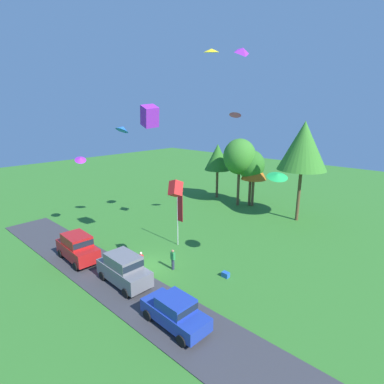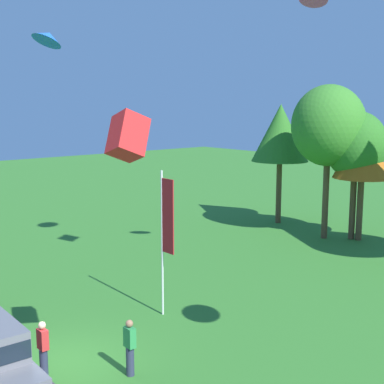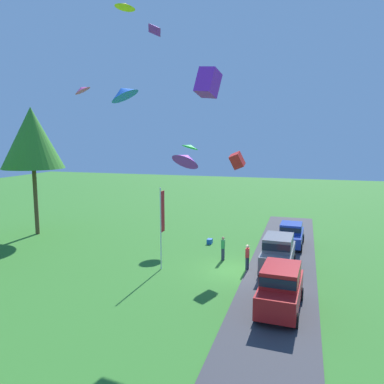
# 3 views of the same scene
# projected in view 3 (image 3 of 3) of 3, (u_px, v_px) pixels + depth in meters

# --- Properties ---
(ground_plane) EXTENTS (120.00, 120.00, 0.00)m
(ground_plane) POSITION_uv_depth(u_px,v_px,m) (235.00, 270.00, 24.64)
(ground_plane) COLOR #337528
(pavement_strip) EXTENTS (36.00, 4.40, 0.06)m
(pavement_strip) POSITION_uv_depth(u_px,v_px,m) (280.00, 275.00, 23.80)
(pavement_strip) COLOR #38383D
(pavement_strip) RESTS_ON ground
(car_suv_near_entrance) EXTENTS (4.70, 2.26, 2.28)m
(car_suv_near_entrance) POSITION_uv_depth(u_px,v_px,m) (280.00, 286.00, 18.68)
(car_suv_near_entrance) COLOR red
(car_suv_near_entrance) RESTS_ON ground
(car_suv_mid_row) EXTENTS (4.67, 2.19, 2.28)m
(car_suv_mid_row) POSITION_uv_depth(u_px,v_px,m) (278.00, 252.00, 24.44)
(car_suv_mid_row) COLOR slate
(car_suv_mid_row) RESTS_ON ground
(car_sedan_far_end) EXTENTS (4.46, 2.09, 1.84)m
(car_sedan_far_end) POSITION_uv_depth(u_px,v_px,m) (291.00, 234.00, 29.96)
(car_sedan_far_end) COLOR #1E389E
(car_sedan_far_end) RESTS_ON ground
(person_watching_sky) EXTENTS (0.36, 0.24, 1.71)m
(person_watching_sky) POSITION_uv_depth(u_px,v_px,m) (247.00, 257.00, 24.62)
(person_watching_sky) COLOR #2D334C
(person_watching_sky) RESTS_ON ground
(person_on_lawn) EXTENTS (0.36, 0.24, 1.71)m
(person_on_lawn) POSITION_uv_depth(u_px,v_px,m) (223.00, 248.00, 26.63)
(person_on_lawn) COLOR #2D334C
(person_on_lawn) RESTS_ON ground
(tree_lone_near) EXTENTS (5.38, 5.38, 11.36)m
(tree_lone_near) POSITION_uv_depth(u_px,v_px,m) (32.00, 138.00, 32.90)
(tree_lone_near) COLOR brown
(tree_lone_near) RESTS_ON ground
(flag_banner) EXTENTS (0.71, 0.08, 5.48)m
(flag_banner) POSITION_uv_depth(u_px,v_px,m) (162.00, 217.00, 24.64)
(flag_banner) COLOR silver
(flag_banner) RESTS_ON ground
(cooler_box) EXTENTS (0.56, 0.40, 0.40)m
(cooler_box) POSITION_uv_depth(u_px,v_px,m) (210.00, 241.00, 30.90)
(cooler_box) COLOR blue
(cooler_box) RESTS_ON ground
(kite_delta_near_flag) EXTENTS (1.93, 1.94, 0.48)m
(kite_delta_near_flag) POSITION_uv_depth(u_px,v_px,m) (125.00, 5.00, 24.62)
(kite_delta_near_flag) COLOR yellow
(kite_delta_topmost) EXTENTS (2.09, 2.09, 0.69)m
(kite_delta_topmost) POSITION_uv_depth(u_px,v_px,m) (190.00, 146.00, 32.81)
(kite_delta_topmost) COLOR green
(kite_box_high_right) EXTENTS (1.71, 1.55, 1.90)m
(kite_box_high_right) POSITION_uv_depth(u_px,v_px,m) (208.00, 83.00, 22.53)
(kite_box_high_right) COLOR purple
(kite_diamond_trailing_tail) EXTENTS (1.35, 1.30, 0.85)m
(kite_diamond_trailing_tail) POSITION_uv_depth(u_px,v_px,m) (156.00, 29.00, 27.97)
(kite_diamond_trailing_tail) COLOR purple
(kite_delta_low_drifter) EXTENTS (1.54, 1.54, 0.78)m
(kite_delta_low_drifter) POSITION_uv_depth(u_px,v_px,m) (82.00, 89.00, 26.55)
(kite_delta_low_drifter) COLOR #EA4C9E
(kite_box_over_trees) EXTENTS (1.07, 1.11, 1.39)m
(kite_box_over_trees) POSITION_uv_depth(u_px,v_px,m) (237.00, 160.00, 26.65)
(kite_box_over_trees) COLOR red
(kite_delta_high_left) EXTENTS (1.40, 1.40, 0.85)m
(kite_delta_high_left) POSITION_uv_depth(u_px,v_px,m) (186.00, 159.00, 14.22)
(kite_delta_high_left) COLOR purple
(kite_delta_mid_center) EXTENTS (1.44, 1.49, 0.95)m
(kite_delta_mid_center) POSITION_uv_depth(u_px,v_px,m) (123.00, 92.00, 16.81)
(kite_delta_mid_center) COLOR blue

